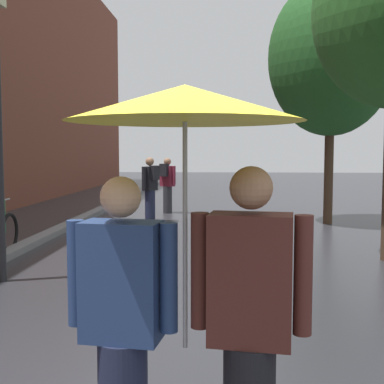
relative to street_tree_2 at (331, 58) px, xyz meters
name	(u,v)px	position (x,y,z in m)	size (l,w,h in m)	color
kerb_strip	(80,220)	(-6.20, -0.15, -3.98)	(0.30, 36.00, 0.12)	slate
street_tree_2	(331,58)	(0.00, 0.00, 0.00)	(3.03, 3.03, 5.95)	#473323
couple_under_umbrella	(185,224)	(-2.73, -10.13, -2.61)	(1.24, 1.18, 2.12)	#1E233D
pedestrian_walking_midground	(167,184)	(-4.21, 1.84, -3.19)	(0.50, 0.45, 1.60)	#2D2D33
pedestrian_walking_far	(150,188)	(-4.42, -0.02, -3.17)	(0.43, 0.54, 1.64)	#1E233D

